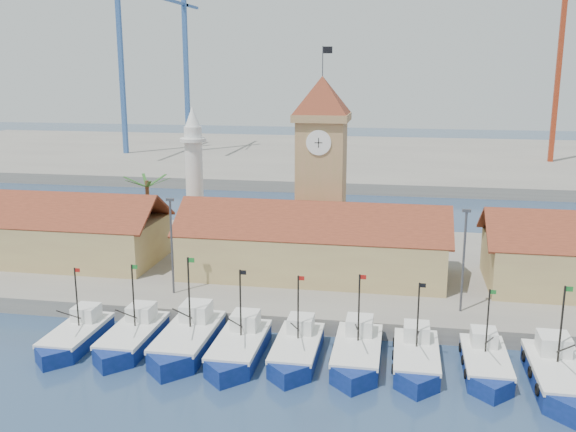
% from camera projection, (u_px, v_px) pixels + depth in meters
% --- Properties ---
extents(ground, '(400.00, 400.00, 0.00)m').
position_uv_depth(ground, '(274.00, 378.00, 46.65)').
color(ground, navy).
rests_on(ground, ground).
extents(quay, '(140.00, 32.00, 1.50)m').
position_uv_depth(quay, '(318.00, 269.00, 69.49)').
color(quay, gray).
rests_on(quay, ground).
extents(terminal, '(240.00, 80.00, 2.00)m').
position_uv_depth(terminal, '(366.00, 158.00, 151.89)').
color(terminal, gray).
rests_on(terminal, ground).
extents(boat_0, '(3.26, 8.92, 6.75)m').
position_uv_depth(boat_0, '(75.00, 338.00, 51.85)').
color(boat_0, navy).
rests_on(boat_0, ground).
extents(boat_1, '(3.44, 9.41, 7.12)m').
position_uv_depth(boat_1, '(131.00, 339.00, 51.58)').
color(boat_1, navy).
rests_on(boat_1, ground).
extents(boat_2, '(3.83, 10.49, 7.94)m').
position_uv_depth(boat_2, '(187.00, 342.00, 50.87)').
color(boat_2, navy).
rests_on(boat_2, ground).
extents(boat_3, '(3.54, 9.69, 7.33)m').
position_uv_depth(boat_3, '(238.00, 349.00, 49.59)').
color(boat_3, navy).
rests_on(boat_3, ground).
extents(boat_4, '(3.36, 9.21, 6.97)m').
position_uv_depth(boat_4, '(296.00, 352.00, 49.26)').
color(boat_4, navy).
rests_on(boat_4, ground).
extents(boat_5, '(3.51, 9.62, 7.28)m').
position_uv_depth(boat_5, '(357.00, 355.00, 48.66)').
color(boat_5, navy).
rests_on(boat_5, ground).
extents(boat_6, '(3.33, 9.13, 6.91)m').
position_uv_depth(boat_6, '(416.00, 360.00, 47.83)').
color(boat_6, navy).
rests_on(boat_6, ground).
extents(boat_7, '(3.22, 8.81, 6.67)m').
position_uv_depth(boat_7, '(486.00, 365.00, 47.07)').
color(boat_7, navy).
rests_on(boat_7, ground).
extents(boat_8, '(3.74, 10.24, 7.75)m').
position_uv_depth(boat_8, '(559.00, 379.00, 44.83)').
color(boat_8, navy).
rests_on(boat_8, ground).
extents(hall_left, '(31.20, 10.13, 7.61)m').
position_uv_depth(hall_left, '(25.00, 236.00, 70.42)').
color(hall_left, tan).
rests_on(hall_left, quay).
extents(hall_center, '(27.04, 10.13, 7.61)m').
position_uv_depth(hall_center, '(313.00, 250.00, 64.92)').
color(hall_center, tan).
rests_on(hall_center, quay).
extents(clock_tower, '(5.80, 5.80, 22.70)m').
position_uv_depth(clock_tower, '(321.00, 164.00, 68.87)').
color(clock_tower, tan).
rests_on(clock_tower, quay).
extents(minaret, '(3.00, 3.00, 16.30)m').
position_uv_depth(minaret, '(194.00, 177.00, 73.87)').
color(minaret, silver).
rests_on(minaret, quay).
extents(palm_tree, '(5.60, 5.03, 8.39)m').
position_uv_depth(palm_tree, '(148.00, 208.00, 73.60)').
color(palm_tree, brown).
rests_on(palm_tree, quay).
extents(lamp_posts, '(80.70, 0.25, 9.03)m').
position_uv_depth(lamp_posts, '(306.00, 248.00, 56.60)').
color(lamp_posts, '#3F3F44').
rests_on(lamp_posts, quay).
extents(crane_blue_far, '(1.00, 36.49, 45.96)m').
position_uv_depth(crane_blue_far, '(116.00, 41.00, 146.12)').
color(crane_blue_far, '#335B9C').
rests_on(crane_blue_far, terminal).
extents(crane_blue_near, '(1.00, 30.83, 42.37)m').
position_uv_depth(crane_blue_near, '(184.00, 53.00, 150.75)').
color(crane_blue_near, '#335B9C').
rests_on(crane_blue_near, terminal).
extents(crane_red_right, '(1.00, 32.59, 47.08)m').
position_uv_depth(crane_red_right, '(563.00, 37.00, 132.81)').
color(crane_red_right, '#9F3318').
rests_on(crane_red_right, terminal).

